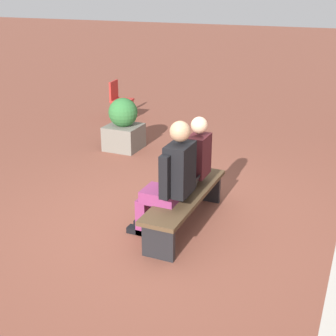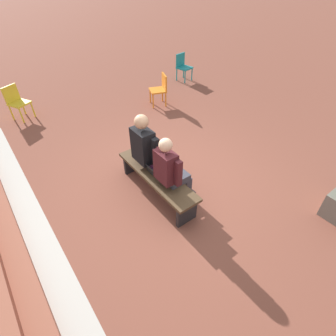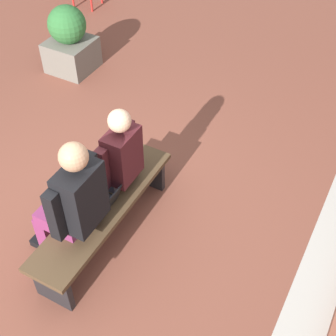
% 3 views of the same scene
% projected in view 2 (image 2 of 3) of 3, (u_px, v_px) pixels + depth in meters
% --- Properties ---
extents(ground_plane, '(60.00, 60.00, 0.00)m').
position_uv_depth(ground_plane, '(165.00, 185.00, 4.85)').
color(ground_plane, brown).
extents(concrete_strip, '(8.36, 0.40, 0.01)m').
position_uv_depth(concrete_strip, '(46.00, 251.00, 3.76)').
color(concrete_strip, '#B7B2A8').
rests_on(concrete_strip, ground).
extents(brick_steps, '(7.56, 0.60, 0.30)m').
position_uv_depth(brick_steps, '(0.00, 268.00, 3.43)').
color(brick_steps, '#93513D').
rests_on(brick_steps, ground).
extents(bench, '(1.80, 0.44, 0.45)m').
position_uv_depth(bench, '(157.00, 178.00, 4.46)').
color(bench, '#4C3823').
rests_on(bench, ground).
extents(person_student, '(0.53, 0.67, 1.32)m').
position_uv_depth(person_student, '(171.00, 170.00, 4.07)').
color(person_student, '#383842').
rests_on(person_student, ground).
extents(person_adult, '(0.60, 0.75, 1.43)m').
position_uv_depth(person_adult, '(149.00, 149.00, 4.43)').
color(person_adult, '#7F2D5B').
rests_on(person_adult, ground).
extents(laptop, '(0.32, 0.29, 0.21)m').
position_uv_depth(laptop, '(155.00, 171.00, 4.37)').
color(laptop, black).
rests_on(laptop, bench).
extents(plastic_chair_by_pillar, '(0.49, 0.49, 0.84)m').
position_uv_depth(plastic_chair_by_pillar, '(183.00, 65.00, 8.63)').
color(plastic_chair_by_pillar, teal).
rests_on(plastic_chair_by_pillar, ground).
extents(plastic_chair_far_right, '(0.56, 0.56, 0.84)m').
position_uv_depth(plastic_chair_far_right, '(16.00, 100.00, 6.55)').
color(plastic_chair_far_right, gold).
rests_on(plastic_chair_far_right, ground).
extents(plastic_chair_near_bench_left, '(0.54, 0.54, 0.84)m').
position_uv_depth(plastic_chair_near_bench_left, '(160.00, 88.00, 7.17)').
color(plastic_chair_near_bench_left, orange).
rests_on(plastic_chair_near_bench_left, ground).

